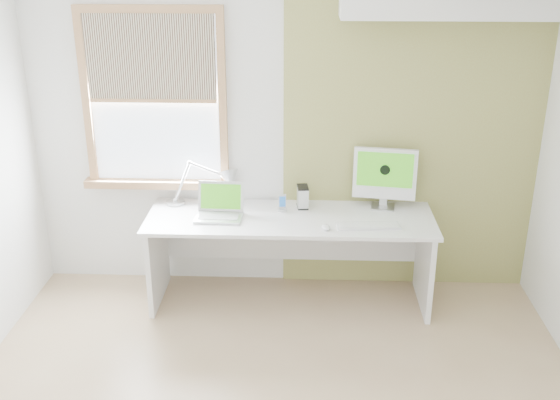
{
  "coord_description": "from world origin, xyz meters",
  "views": [
    {
      "loc": [
        0.17,
        -3.26,
        2.73
      ],
      "look_at": [
        0.0,
        1.05,
        1.0
      ],
      "focal_mm": 42.46,
      "sensor_mm": 36.0,
      "label": 1
    }
  ],
  "objects_px": {
    "laptop": "(220,208)",
    "imac": "(385,175)",
    "desk": "(290,237)",
    "external_drive": "(303,197)",
    "desk_lamp": "(219,182)"
  },
  "relations": [
    {
      "from": "imac",
      "to": "desk",
      "type": "bearing_deg",
      "value": -166.96
    },
    {
      "from": "external_drive",
      "to": "laptop",
      "type": "bearing_deg",
      "value": -162.45
    },
    {
      "from": "external_drive",
      "to": "imac",
      "type": "xyz_separation_m",
      "value": [
        0.64,
        0.03,
        0.18
      ]
    },
    {
      "from": "laptop",
      "to": "imac",
      "type": "distance_m",
      "value": 1.31
    },
    {
      "from": "desk_lamp",
      "to": "external_drive",
      "type": "bearing_deg",
      "value": -2.58
    },
    {
      "from": "external_drive",
      "to": "desk",
      "type": "bearing_deg",
      "value": -123.63
    },
    {
      "from": "external_drive",
      "to": "imac",
      "type": "bearing_deg",
      "value": 2.73
    },
    {
      "from": "desk",
      "to": "laptop",
      "type": "relative_size",
      "value": 6.06
    },
    {
      "from": "desk",
      "to": "laptop",
      "type": "xyz_separation_m",
      "value": [
        -0.54,
        -0.06,
        0.26
      ]
    },
    {
      "from": "desk_lamp",
      "to": "imac",
      "type": "distance_m",
      "value": 1.3
    },
    {
      "from": "laptop",
      "to": "external_drive",
      "type": "distance_m",
      "value": 0.66
    },
    {
      "from": "laptop",
      "to": "imac",
      "type": "relative_size",
      "value": 0.73
    },
    {
      "from": "desk_lamp",
      "to": "external_drive",
      "type": "relative_size",
      "value": 3.7
    },
    {
      "from": "external_drive",
      "to": "imac",
      "type": "distance_m",
      "value": 0.66
    },
    {
      "from": "desk_lamp",
      "to": "laptop",
      "type": "distance_m",
      "value": 0.26
    }
  ]
}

